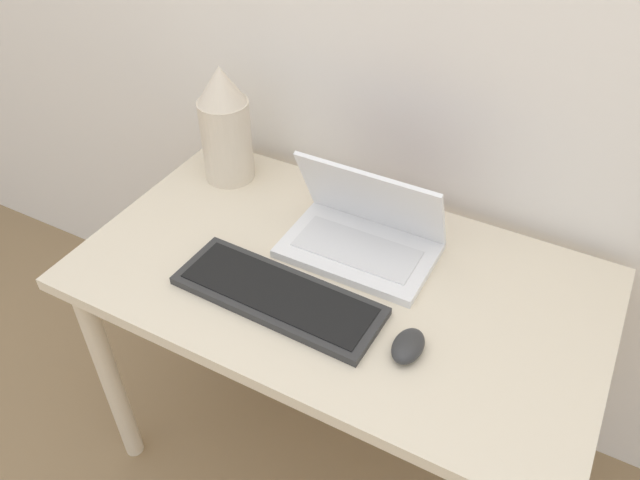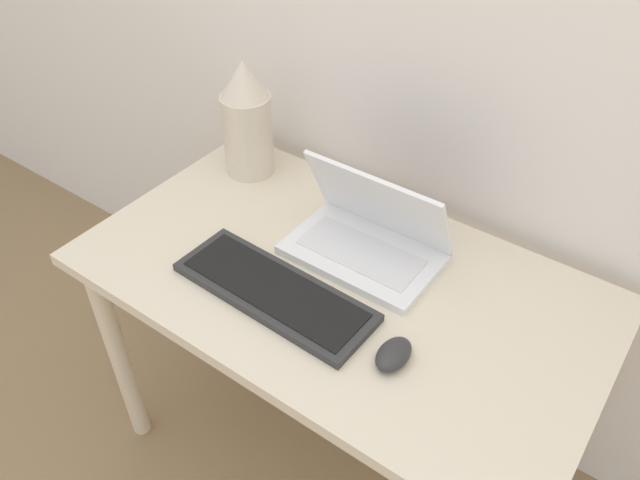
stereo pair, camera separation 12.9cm
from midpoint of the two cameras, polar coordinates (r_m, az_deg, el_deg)
desk at (r=1.43m, az=4.21°, el=-6.28°), size 1.14×0.65×0.71m
laptop at (r=1.39m, az=7.10°, el=0.27°), size 0.34×0.21×0.21m
keyboard at (r=1.31m, az=-1.40°, el=-4.84°), size 0.45×0.17×0.02m
mouse at (r=1.20m, az=9.86°, el=-10.42°), size 0.06×0.09×0.03m
vase at (r=1.60m, az=-4.39°, el=10.83°), size 0.13×0.13×0.31m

